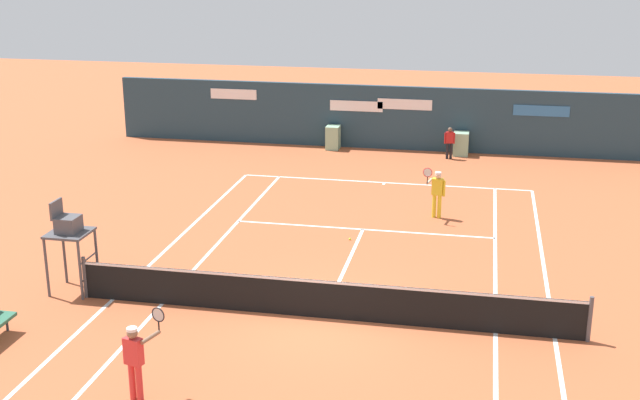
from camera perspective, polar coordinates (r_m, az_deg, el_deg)
name	(u,v)px	position (r m, az deg, el deg)	size (l,w,h in m)	color
ground_plane	(327,308)	(20.08, 0.49, -7.46)	(80.00, 80.00, 0.01)	#B25633
tennis_net	(322,298)	(19.36, 0.17, -6.80)	(12.10, 0.10, 1.07)	#4C4C51
sponsor_back_wall	(400,119)	(35.20, 5.60, 5.60)	(25.00, 1.02, 2.70)	#233D4C
umpire_chair	(69,231)	(21.36, -17.02, -2.08)	(1.00, 1.00, 2.39)	#47474C
player_on_baseline	(437,190)	(26.44, 8.10, 0.68)	(0.70, 0.63, 1.77)	yellow
player_near_side	(135,356)	(16.30, -12.68, -10.49)	(0.75, 0.64, 1.78)	red
ball_kid_centre_post	(450,141)	(33.95, 8.96, 4.07)	(0.43, 0.22, 1.31)	black
tennis_ball_by_sideline	(350,239)	(24.49, 2.08, -2.71)	(0.07, 0.07, 0.07)	#CCE033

